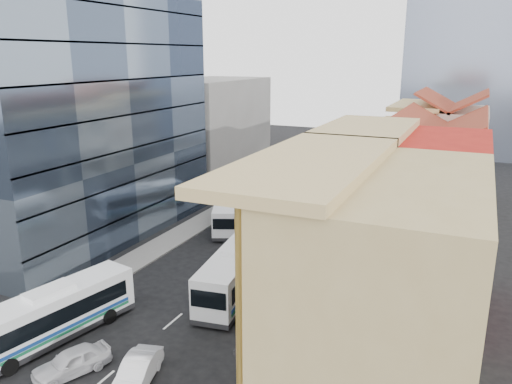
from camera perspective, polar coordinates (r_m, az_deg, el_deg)
The scene contains 14 objects.
sidewalk_right at distance 43.15m, azimuth 10.77°, elevation -8.06°, with size 3.00×90.00×0.15m, color slate.
sidewalk_left at distance 49.45m, azimuth -8.78°, elevation -4.87°, with size 3.00×90.00×0.15m, color slate.
shophouse_tan at distance 24.56m, azimuth 14.49°, elevation -11.86°, with size 8.00×14.00×12.00m, color tan.
shophouse_red at distance 35.61m, azimuth 17.93°, elevation -3.45°, with size 8.00×10.00×12.00m, color #AB1D13.
shophouse_cream_near at distance 44.97m, azimuth 19.28°, elevation -1.04°, with size 8.00×9.00×10.00m, color beige.
shophouse_cream_mid at distance 53.68m, azimuth 20.21°, elevation 1.46°, with size 8.00×9.00×10.00m, color beige.
shophouse_cream_far at distance 63.84m, azimuth 21.03°, elevation 3.94°, with size 8.00×12.00×11.00m, color beige.
office_tower at distance 49.47m, azimuth -19.95°, elevation 12.12°, with size 12.00×26.00×30.00m, color #364356.
office_block_far at distance 68.18m, azimuth -5.21°, elevation 6.85°, with size 10.00×18.00×14.00m, color gray.
bus_left_near at distance 33.83m, azimuth -22.27°, elevation -12.75°, with size 2.54×10.86×3.48m, color white, non-canonical shape.
bus_left_far at distance 51.24m, azimuth -3.25°, elevation -2.14°, with size 2.39×10.22×3.28m, color white, non-canonical shape.
bus_right at distance 37.19m, azimuth -2.13°, elevation -8.69°, with size 2.74×11.69×3.75m, color white, non-canonical shape.
sedan_left at distance 30.75m, azimuth -20.31°, elevation -17.73°, with size 1.72×4.25×1.45m, color silver.
sedan_right at distance 28.98m, azimuth -13.45°, elevation -19.38°, with size 1.52×4.34×1.43m, color white.
Camera 1 is at (17.18, -16.71, 17.04)m, focal length 35.00 mm.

